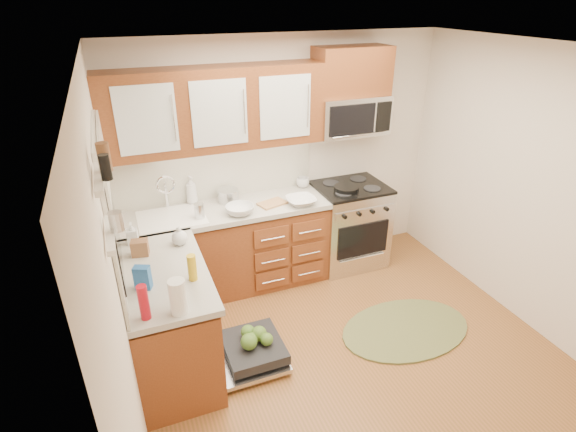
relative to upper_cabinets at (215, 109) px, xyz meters
name	(u,v)px	position (x,y,z in m)	size (l,w,h in m)	color
floor	(355,358)	(0.73, -1.57, -1.88)	(3.50, 3.50, 0.00)	brown
ceiling	(382,53)	(0.73, -1.57, 0.62)	(3.50, 3.50, 0.00)	white
wall_back	(282,158)	(0.73, 0.18, -0.62)	(3.50, 0.04, 2.50)	silver
wall_left	(117,281)	(-1.02, -1.57, -0.62)	(0.04, 3.50, 2.50)	silver
wall_right	(542,196)	(2.48, -1.57, -0.62)	(0.04, 3.50, 2.50)	silver
base_cabinet_back	(228,251)	(0.00, -0.12, -1.45)	(2.05, 0.60, 0.85)	#612C16
base_cabinet_left	(170,323)	(-0.72, -1.05, -1.45)	(0.60, 1.25, 0.85)	#612C16
countertop_back	(225,210)	(0.00, -0.14, -0.97)	(2.07, 0.64, 0.05)	#A59F96
countertop_left	(164,274)	(-0.71, -1.05, -0.97)	(0.64, 1.27, 0.05)	#A59F96
backsplash_back	(216,171)	(0.00, 0.16, -0.67)	(2.05, 0.02, 0.57)	beige
backsplash_left	(117,246)	(-1.01, -1.05, -0.67)	(0.02, 1.25, 0.57)	beige
upper_cabinets	(215,109)	(0.00, 0.00, 0.00)	(2.05, 0.35, 0.75)	#612C16
cabinet_over_mw	(352,71)	(1.41, 0.00, 0.26)	(0.76, 0.35, 0.47)	#612C16
range	(349,225)	(1.41, -0.15, -1.40)	(0.76, 0.64, 0.95)	silver
microwave	(350,115)	(1.41, -0.02, -0.18)	(0.76, 0.38, 0.40)	silver
sink	(173,229)	(-0.52, -0.16, -1.07)	(0.62, 0.50, 0.26)	white
dishwasher	(249,352)	(-0.13, -1.27, -1.77)	(0.70, 0.60, 0.20)	silver
window	(108,204)	(-1.01, -1.07, -0.32)	(0.03, 1.05, 1.05)	white
window_blind	(103,157)	(-0.98, -1.07, 0.00)	(0.02, 0.96, 0.40)	white
shelf_upper	(99,179)	(-0.99, -1.92, 0.17)	(0.04, 0.40, 0.03)	white
shelf_lower	(110,234)	(-0.99, -1.92, -0.12)	(0.04, 0.40, 0.03)	white
rug	(406,329)	(1.34, -1.43, -1.86)	(1.26, 0.82, 0.02)	#65693C
skillet	(346,189)	(1.29, -0.24, -0.90)	(0.26, 0.26, 0.05)	black
stock_pot	(228,196)	(0.07, 0.01, -0.89)	(0.21, 0.21, 0.13)	silver
cutting_board	(272,203)	(0.47, -0.22, -0.94)	(0.27, 0.18, 0.02)	#A36C4A
canister	(199,211)	(-0.27, -0.26, -0.88)	(0.09, 0.09, 0.15)	silver
paper_towel_roll	(178,297)	(-0.68, -1.59, -0.82)	(0.12, 0.12, 0.25)	white
mustard_bottle	(192,268)	(-0.52, -1.25, -0.85)	(0.07, 0.07, 0.21)	gold
red_bottle	(144,302)	(-0.90, -1.57, -0.82)	(0.07, 0.07, 0.25)	#A70D1B
wooden_box	(140,248)	(-0.85, -0.74, -0.88)	(0.13, 0.09, 0.13)	brown
blue_carton	(143,278)	(-0.88, -1.23, -0.86)	(0.11, 0.07, 0.18)	#2259A2
bowl_a	(301,201)	(0.73, -0.32, -0.91)	(0.29, 0.29, 0.07)	#999999
bowl_b	(240,210)	(0.10, -0.31, -0.91)	(0.27, 0.27, 0.09)	#999999
cup	(303,182)	(0.93, 0.07, -0.90)	(0.14, 0.14, 0.11)	#999999
soap_bottle_a	(191,190)	(-0.27, 0.10, -0.81)	(0.11, 0.11, 0.29)	#999999
soap_bottle_b	(132,233)	(-0.90, -0.52, -0.85)	(0.09, 0.09, 0.19)	#999999
soap_bottle_c	(179,235)	(-0.53, -0.68, -0.86)	(0.13, 0.13, 0.17)	#999999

